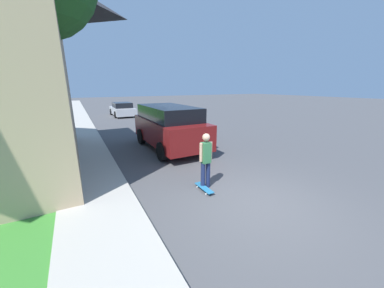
# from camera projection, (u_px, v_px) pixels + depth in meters

# --- Properties ---
(ground_plane) EXTENTS (120.00, 120.00, 0.00)m
(ground_plane) POSITION_uv_depth(u_px,v_px,m) (258.00, 203.00, 5.49)
(ground_plane) COLOR #49494C
(sidewalk) EXTENTS (1.80, 80.00, 0.10)m
(sidewalk) POSITION_uv_depth(u_px,v_px,m) (88.00, 157.00, 8.89)
(sidewalk) COLOR #ADA89E
(sidewalk) RESTS_ON ground_plane
(suv_parked) EXTENTS (2.18, 4.83, 2.01)m
(suv_parked) POSITION_uv_depth(u_px,v_px,m) (169.00, 126.00, 10.07)
(suv_parked) COLOR maroon
(suv_parked) RESTS_ON ground_plane
(car_down_street) EXTENTS (1.98, 4.33, 1.33)m
(car_down_street) POSITION_uv_depth(u_px,v_px,m) (122.00, 109.00, 21.43)
(car_down_street) COLOR #B7B7BC
(car_down_street) RESTS_ON ground_plane
(skateboarder) EXTENTS (0.41, 0.22, 1.64)m
(skateboarder) POSITION_uv_depth(u_px,v_px,m) (206.00, 159.00, 6.09)
(skateboarder) COLOR #192347
(skateboarder) RESTS_ON ground_plane
(skateboard) EXTENTS (0.21, 0.79, 0.10)m
(skateboard) POSITION_uv_depth(u_px,v_px,m) (204.00, 188.00, 6.13)
(skateboard) COLOR #236B99
(skateboard) RESTS_ON ground_plane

